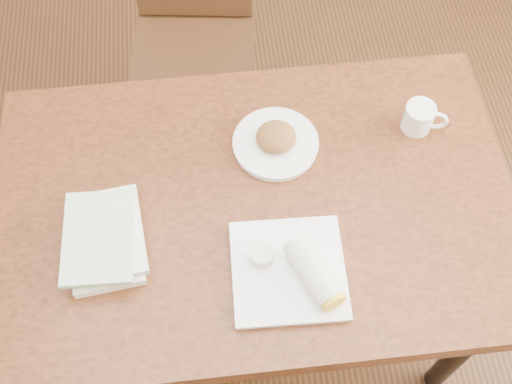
{
  "coord_description": "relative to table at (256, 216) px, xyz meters",
  "views": [
    {
      "loc": [
        -0.09,
        -0.78,
        2.17
      ],
      "look_at": [
        0.0,
        0.0,
        0.8
      ],
      "focal_mm": 45.0,
      "sensor_mm": 36.0,
      "label": 1
    }
  ],
  "objects": [
    {
      "name": "ground",
      "position": [
        0.0,
        0.0,
        -0.68
      ],
      "size": [
        4.0,
        5.0,
        0.01
      ],
      "primitive_type": "cube",
      "color": "#472814",
      "rests_on": "ground"
    },
    {
      "name": "table",
      "position": [
        0.0,
        0.0,
        0.0
      ],
      "size": [
        1.32,
        0.85,
        0.75
      ],
      "color": "brown",
      "rests_on": "ground"
    },
    {
      "name": "chair_far",
      "position": [
        -0.13,
        0.82,
        -0.12
      ],
      "size": [
        0.47,
        0.47,
        0.95
      ],
      "color": "#3F2412",
      "rests_on": "ground"
    },
    {
      "name": "plate_scone",
      "position": [
        0.07,
        0.16,
        0.1
      ],
      "size": [
        0.23,
        0.23,
        0.07
      ],
      "color": "white",
      "rests_on": "table"
    },
    {
      "name": "coffee_mug",
      "position": [
        0.46,
        0.18,
        0.12
      ],
      "size": [
        0.12,
        0.08,
        0.08
      ],
      "color": "white",
      "rests_on": "table"
    },
    {
      "name": "plate_burrito",
      "position": [
        0.07,
        -0.21,
        0.11
      ],
      "size": [
        0.28,
        0.28,
        0.09
      ],
      "color": "white",
      "rests_on": "table"
    },
    {
      "name": "book_stack",
      "position": [
        -0.37,
        -0.08,
        0.11
      ],
      "size": [
        0.2,
        0.27,
        0.07
      ],
      "color": "white",
      "rests_on": "table"
    }
  ]
}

